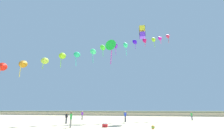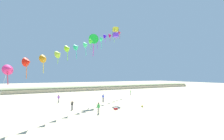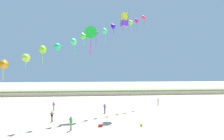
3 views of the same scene
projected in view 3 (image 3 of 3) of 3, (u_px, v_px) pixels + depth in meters
The scene contains 11 objects.
dune_ridge at pixel (99, 92), 63.59m from camera, with size 120.00×8.66×1.52m.
person_near_left at pixel (54, 105), 36.72m from camera, with size 0.61×0.24×1.75m.
person_near_right at pixel (158, 101), 42.68m from camera, with size 0.45×0.40×1.52m.
person_mid_center at pixel (105, 107), 34.58m from camera, with size 0.58×0.37×1.75m.
person_far_left at pixel (71, 122), 24.45m from camera, with size 0.53×0.44×1.74m.
person_far_right at pixel (52, 116), 28.56m from camera, with size 0.54×0.21×1.55m.
kite_banner_string at pixel (86, 37), 32.71m from camera, with size 28.09×24.03×20.16m.
large_kite_low_lead at pixel (91, 33), 34.32m from camera, with size 2.26×1.08×4.91m.
large_kite_mid_trail at pixel (124, 20), 35.80m from camera, with size 1.20×1.20×2.34m.
beach_cooler at pixel (100, 125), 26.16m from camera, with size 0.58×0.41×0.46m.
beach_ball at pixel (141, 125), 26.35m from camera, with size 0.36×0.36×0.36m.
Camera 3 is at (-2.75, -20.44, 7.24)m, focal length 32.00 mm.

